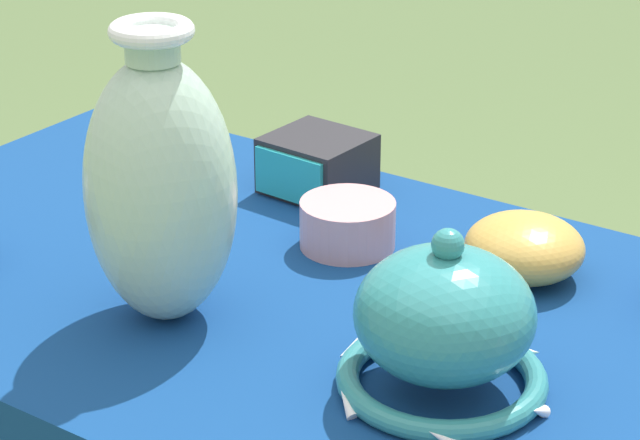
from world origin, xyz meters
The scene contains 6 objects.
display_table centered at (0.00, -0.02, 0.71)m, with size 1.28×0.67×0.79m.
vase_tall_bulbous centered at (-0.13, -0.13, 0.94)m, with size 0.15×0.15×0.31m.
vase_dome_bell centered at (0.18, -0.09, 0.86)m, with size 0.21×0.20×0.17m.
mosaic_tile_box centered at (-0.19, 0.23, 0.83)m, with size 0.12×0.12×0.07m.
pot_squat_rose centered at (-0.06, 0.12, 0.82)m, with size 0.11×0.11×0.06m, color #D19399.
bowl_shallow_ochre centered at (0.14, 0.16, 0.83)m, with size 0.13×0.13×0.07m, color gold.
Camera 1 is at (0.64, -0.98, 1.43)m, focal length 70.00 mm.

